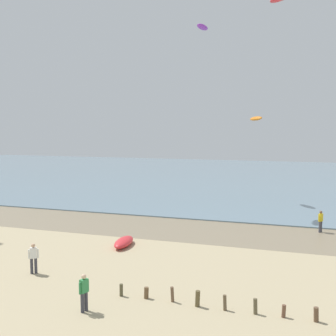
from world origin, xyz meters
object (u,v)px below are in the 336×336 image
object	(u,v)px
person_mid_beach	(321,221)
kite_aloft_0	(202,27)
person_left_flank	(34,257)
kite_aloft_3	(256,119)
grounded_kite	(124,242)
person_right_flank	(84,292)

from	to	relation	value
person_mid_beach	kite_aloft_0	world-z (taller)	kite_aloft_0
person_left_flank	kite_aloft_3	world-z (taller)	kite_aloft_3
person_mid_beach	grounded_kite	xyz separation A→B (m)	(-12.92, -8.47, -0.63)
person_right_flank	kite_aloft_3	bearing A→B (deg)	83.38
kite_aloft_3	person_left_flank	bearing A→B (deg)	131.37
person_right_flank	kite_aloft_0	xyz separation A→B (m)	(-0.91, 24.72, 16.85)
person_mid_beach	kite_aloft_3	bearing A→B (deg)	118.52
person_right_flank	kite_aloft_0	size ratio (longest dim) A/B	0.72
person_left_flank	person_mid_beach	bearing A→B (deg)	44.60
grounded_kite	kite_aloft_0	world-z (taller)	kite_aloft_0
person_mid_beach	grounded_kite	size ratio (longest dim) A/B	0.60
person_mid_beach	person_left_flank	xyz separation A→B (m)	(-15.37, -15.16, 0.00)
person_mid_beach	grounded_kite	distance (m)	15.47
person_left_flank	person_right_flank	world-z (taller)	same
person_mid_beach	person_right_flank	world-z (taller)	same
person_mid_beach	person_right_flank	bearing A→B (deg)	-118.64
person_mid_beach	kite_aloft_0	bearing A→B (deg)	151.38
kite_aloft_0	person_left_flank	bearing A→B (deg)	173.11
kite_aloft_3	grounded_kite	bearing A→B (deg)	132.15
person_right_flank	kite_aloft_3	xyz separation A→B (m)	(3.58, 30.83, 8.22)
grounded_kite	person_right_flank	bearing A→B (deg)	-171.56
person_mid_beach	person_right_flank	distance (m)	21.26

